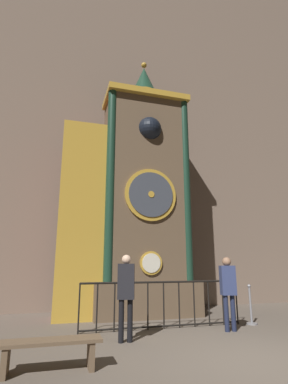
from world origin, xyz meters
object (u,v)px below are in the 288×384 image
(visitor_far, at_px, (228,286))
(stanchion_post, at_px, (251,311))
(visitor_bench, at_px, (50,348))
(visitor_near, at_px, (126,289))
(clock_tower, at_px, (130,200))

(visitor_far, relative_size, stanchion_post, 1.69)
(visitor_bench, bearing_deg, visitor_far, 22.06)
(visitor_near, bearing_deg, clock_tower, 91.50)
(clock_tower, relative_size, stanchion_post, 8.79)
(visitor_far, relative_size, visitor_bench, 1.13)
(visitor_far, bearing_deg, stanchion_post, 42.67)
(visitor_near, bearing_deg, stanchion_post, 30.07)
(clock_tower, relative_size, visitor_bench, 5.87)
(stanchion_post, bearing_deg, clock_tower, 143.63)
(visitor_far, bearing_deg, clock_tower, 136.52)
(visitor_near, distance_m, stanchion_post, 3.69)
(visitor_bench, bearing_deg, visitor_near, 43.02)
(clock_tower, distance_m, stanchion_post, 4.68)
(visitor_near, relative_size, stanchion_post, 1.72)
(visitor_near, height_order, visitor_far, visitor_near)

